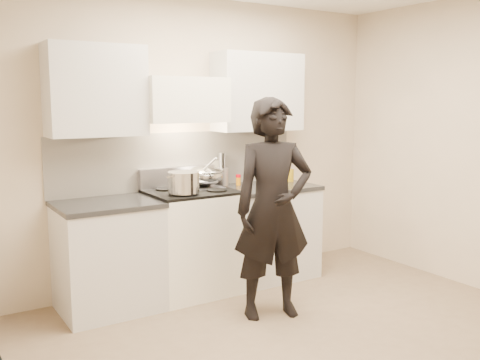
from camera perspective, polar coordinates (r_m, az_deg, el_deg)
name	(u,v)px	position (r m, az deg, el deg)	size (l,w,h in m)	color
ground_plane	(319,342)	(4.12, 8.39, -16.69)	(4.00, 4.00, 0.00)	#836F56
room_shell	(284,120)	(3.98, 4.75, 6.35)	(4.04, 3.54, 2.70)	beige
stove	(192,241)	(4.91, -5.18, -6.53)	(0.76, 0.65, 0.96)	white
counter_right	(266,231)	(5.33, 2.81, -5.45)	(0.92, 0.67, 0.92)	silver
counter_left	(108,256)	(4.63, -13.88, -7.87)	(0.82, 0.67, 0.92)	silver
wok	(205,175)	(4.98, -3.78, 0.51)	(0.36, 0.44, 0.29)	silver
stock_pot	(183,182)	(4.61, -6.05, -0.24)	(0.37, 0.36, 0.18)	silver
utensil_crock	(222,175)	(5.24, -1.91, 0.51)	(0.12, 0.12, 0.32)	#B9B7C3
spice_jar	(238,180)	(5.24, -0.18, 0.02)	(0.05, 0.05, 0.11)	orange
oil_glass	(290,175)	(5.51, 5.37, 0.52)	(0.07, 0.07, 0.13)	#A37E10
person	(273,209)	(4.29, 3.55, -3.08)	(0.65, 0.43, 1.77)	black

